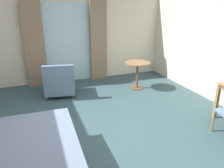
% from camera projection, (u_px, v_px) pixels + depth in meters
% --- Properties ---
extents(ground, '(6.48, 7.23, 0.10)m').
position_uv_depth(ground, '(106.00, 138.00, 3.89)').
color(ground, '#334C51').
extents(wall_back, '(6.08, 0.12, 2.61)m').
position_uv_depth(wall_back, '(69.00, 38.00, 6.39)').
color(wall_back, beige).
rests_on(wall_back, ground).
extents(balcony_glass_door, '(1.41, 0.02, 2.30)m').
position_uv_depth(balcony_glass_door, '(67.00, 43.00, 6.35)').
color(balcony_glass_door, silver).
rests_on(balcony_glass_door, ground).
extents(curtain_panel_left, '(0.55, 0.10, 2.41)m').
position_uv_depth(curtain_panel_left, '(34.00, 44.00, 5.94)').
color(curtain_panel_left, '#897056').
rests_on(curtain_panel_left, ground).
extents(curtain_panel_right, '(0.51, 0.10, 2.41)m').
position_uv_depth(curtain_panel_right, '(98.00, 40.00, 6.54)').
color(curtain_panel_right, '#897056').
rests_on(curtain_panel_right, ground).
extents(armchair_by_window, '(0.87, 0.91, 0.87)m').
position_uv_depth(armchair_by_window, '(60.00, 83.00, 5.51)').
color(armchair_by_window, slate).
rests_on(armchair_by_window, ground).
extents(round_cafe_table, '(0.69, 0.69, 0.75)m').
position_uv_depth(round_cafe_table, '(137.00, 69.00, 5.93)').
color(round_cafe_table, olive).
rests_on(round_cafe_table, ground).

